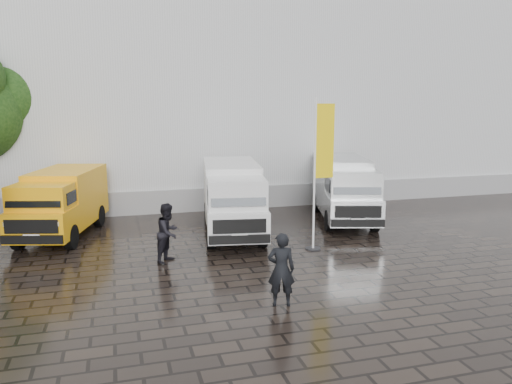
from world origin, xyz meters
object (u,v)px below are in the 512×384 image
at_px(van_white, 232,200).
at_px(wheelie_bin, 337,194).
at_px(van_yellow, 61,204).
at_px(van_silver, 344,190).
at_px(flagpole, 320,166).
at_px(person_tent, 168,233).
at_px(person_front, 281,269).

distance_m(van_white, wheelie_bin, 6.78).
height_order(van_yellow, van_silver, van_silver).
xyz_separation_m(flagpole, wheelie_bin, (3.54, 6.17, -2.14)).
bearing_deg(flagpole, van_white, 129.89).
bearing_deg(van_silver, person_tent, -139.02).
bearing_deg(person_front, person_tent, -46.76).
bearing_deg(van_yellow, person_front, -40.63).
bearing_deg(van_silver, van_yellow, -166.63).
bearing_deg(van_white, person_front, -84.56).
relative_size(van_white, van_silver, 1.02).
bearing_deg(person_tent, van_yellow, 77.86).
distance_m(wheelie_bin, person_front, 11.93).
distance_m(van_yellow, van_silver, 10.68).
distance_m(person_front, person_tent, 4.58).
height_order(van_yellow, flagpole, flagpole).
bearing_deg(flagpole, wheelie_bin, 60.19).
relative_size(person_front, person_tent, 0.99).
height_order(van_silver, person_front, van_silver).
distance_m(van_yellow, person_front, 9.65).
relative_size(van_silver, wheelie_bin, 5.12).
xyz_separation_m(flagpole, person_front, (-2.64, -4.02, -1.82)).
distance_m(van_white, van_silver, 4.85).
distance_m(van_yellow, van_white, 6.02).
xyz_separation_m(van_white, flagpole, (2.23, -2.66, 1.44)).
height_order(wheelie_bin, person_front, person_front).
relative_size(van_yellow, van_white, 0.86).
height_order(van_yellow, person_front, van_yellow).
bearing_deg(person_tent, van_silver, -27.16).
bearing_deg(flagpole, person_front, -123.29).
relative_size(van_silver, person_tent, 3.22).
distance_m(van_yellow, wheelie_bin, 11.88).
bearing_deg(van_yellow, wheelie_bin, 25.74).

